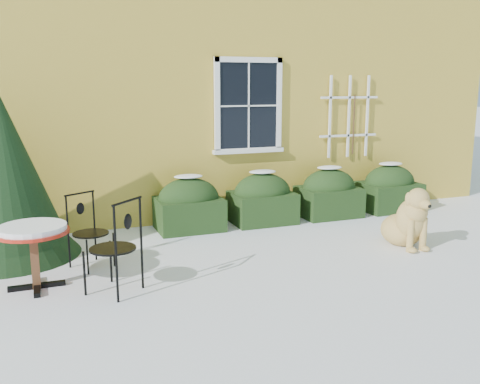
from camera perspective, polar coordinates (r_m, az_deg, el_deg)
name	(u,v)px	position (r m, az deg, el deg)	size (l,w,h in m)	color
ground	(269,279)	(6.64, 3.11, -9.26)	(80.00, 80.00, 0.00)	white
house	(147,45)	(12.95, -9.84, 15.17)	(12.40, 8.40, 6.40)	gold
hedge_row	(296,197)	(9.43, 6.03, -0.50)	(4.95, 0.80, 0.91)	black
evergreen_shrub	(3,189)	(7.92, -23.92, 0.28)	(1.94, 1.94, 2.35)	black
bistro_table	(33,236)	(6.59, -21.22, -4.41)	(0.82, 0.82, 0.76)	black
patio_chair_near	(116,246)	(6.22, -13.09, -5.65)	(0.69, 0.69, 1.10)	black
patio_chair_far	(89,231)	(7.20, -15.84, -3.98)	(0.58, 0.58, 0.97)	black
dog	(408,222)	(8.16, 17.49, -3.05)	(0.64, 1.04, 0.94)	tan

